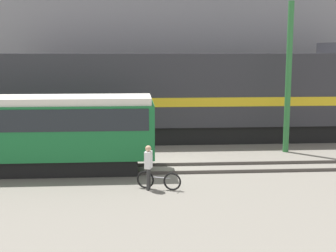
% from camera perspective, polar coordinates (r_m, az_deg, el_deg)
% --- Properties ---
extents(ground_plane, '(120.00, 120.00, 0.00)m').
position_cam_1_polar(ground_plane, '(21.39, -0.92, -4.86)').
color(ground_plane, slate).
extents(track_near, '(60.00, 1.50, 0.14)m').
position_cam_1_polar(track_near, '(20.59, -0.79, -5.21)').
color(track_near, '#47423D').
rests_on(track_near, ground).
extents(track_far, '(60.00, 1.51, 0.14)m').
position_cam_1_polar(track_far, '(27.12, -1.61, -1.72)').
color(track_far, '#47423D').
rests_on(track_far, ground).
extents(building_backdrop, '(35.18, 6.00, 11.74)m').
position_cam_1_polar(building_backdrop, '(33.85, -2.20, 10.31)').
color(building_backdrop, gray).
rests_on(building_backdrop, ground).
extents(freight_locomotive, '(21.43, 3.04, 5.65)m').
position_cam_1_polar(freight_locomotive, '(26.96, 3.31, 3.72)').
color(freight_locomotive, black).
rests_on(freight_locomotive, ground).
extents(streetcar, '(11.77, 2.54, 3.28)m').
position_cam_1_polar(streetcar, '(20.82, -18.18, -0.44)').
color(streetcar, black).
rests_on(streetcar, ground).
extents(bicycle, '(1.67, 0.69, 0.75)m').
position_cam_1_polar(bicycle, '(17.73, -1.14, -6.65)').
color(bicycle, black).
rests_on(bicycle, ground).
extents(person, '(0.32, 0.41, 1.70)m').
position_cam_1_polar(person, '(17.52, -2.41, -4.53)').
color(person, '#333333').
rests_on(person, ground).
extents(utility_pole_left, '(0.29, 0.29, 7.63)m').
position_cam_1_polar(utility_pole_left, '(24.57, 14.47, 5.68)').
color(utility_pole_left, '#2D7238').
rests_on(utility_pole_left, ground).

